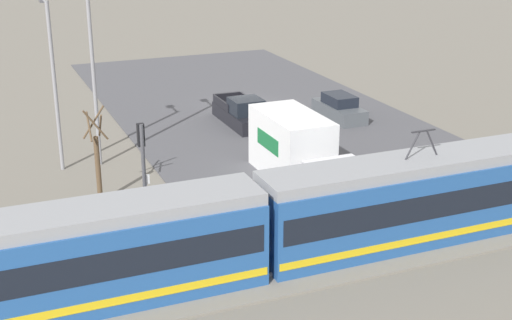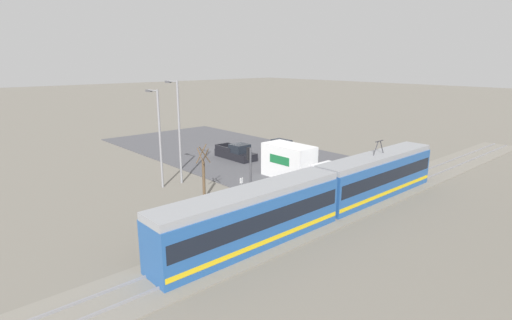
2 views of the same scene
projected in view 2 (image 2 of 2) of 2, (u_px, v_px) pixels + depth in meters
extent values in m
plane|color=slate|center=(229.00, 151.00, 50.47)|extent=(320.00, 320.00, 0.00)
cube|color=#4C4C51|center=(229.00, 151.00, 50.46)|extent=(18.17, 36.68, 0.08)
cube|color=gray|center=(383.00, 192.00, 34.74)|extent=(60.42, 4.40, 0.08)
cube|color=gray|center=(376.00, 189.00, 35.23)|extent=(59.21, 0.10, 0.14)
cube|color=gray|center=(391.00, 193.00, 34.19)|extent=(59.21, 0.10, 0.14)
cube|color=#235193|center=(377.00, 177.00, 33.56)|extent=(13.64, 2.51, 3.11)
cube|color=black|center=(377.00, 173.00, 33.47)|extent=(13.23, 2.54, 1.04)
cube|color=gold|center=(376.00, 188.00, 33.79)|extent=(13.50, 2.55, 0.30)
cube|color=gray|center=(378.00, 157.00, 33.13)|extent=(13.64, 2.30, 0.44)
cube|color=#235193|center=(252.00, 220.00, 24.49)|extent=(13.64, 2.51, 3.11)
cube|color=black|center=(252.00, 215.00, 24.40)|extent=(13.23, 2.54, 1.04)
cube|color=gold|center=(252.00, 235.00, 24.72)|extent=(13.50, 2.55, 0.30)
cube|color=gray|center=(252.00, 193.00, 24.06)|extent=(13.64, 2.30, 0.44)
cylinder|color=#2D2D33|center=(382.00, 147.00, 33.23)|extent=(0.66, 0.07, 1.15)
cylinder|color=#2D2D33|center=(376.00, 148.00, 32.65)|extent=(0.66, 0.07, 1.15)
cube|color=#2D2D33|center=(379.00, 141.00, 32.81)|extent=(1.10, 0.08, 0.06)
cube|color=silver|center=(330.00, 177.00, 35.22)|extent=(2.60, 2.42, 2.20)
cube|color=white|center=(289.00, 161.00, 38.69)|extent=(2.60, 5.13, 3.24)
cube|color=#196B38|center=(279.00, 160.00, 37.77)|extent=(0.02, 2.57, 0.81)
cube|color=black|center=(236.00, 155.00, 46.48)|extent=(2.05, 5.48, 0.86)
cube|color=black|center=(240.00, 148.00, 45.71)|extent=(1.89, 1.86, 0.93)
cube|color=black|center=(223.00, 149.00, 46.54)|extent=(0.12, 2.74, 0.50)
cube|color=black|center=(236.00, 146.00, 47.76)|extent=(0.12, 2.74, 0.50)
cube|color=black|center=(222.00, 145.00, 48.22)|extent=(1.89, 0.22, 0.50)
cube|color=red|center=(216.00, 150.00, 47.86)|extent=(0.14, 0.04, 0.18)
cube|color=#4C5156|center=(281.00, 149.00, 49.57)|extent=(1.78, 4.43, 0.91)
cube|color=black|center=(281.00, 142.00, 49.38)|extent=(1.53, 2.30, 0.67)
cylinder|color=#47474C|center=(251.00, 180.00, 29.90)|extent=(0.16, 0.16, 4.94)
cube|color=black|center=(249.00, 154.00, 29.55)|extent=(0.28, 0.22, 0.95)
sphere|color=#390606|center=(248.00, 149.00, 29.56)|extent=(0.18, 0.18, 0.18)
sphere|color=#3C2C06|center=(248.00, 153.00, 29.63)|extent=(0.18, 0.18, 0.18)
sphere|color=green|center=(248.00, 158.00, 29.71)|extent=(0.18, 0.18, 0.18)
cylinder|color=brown|center=(204.00, 180.00, 32.76)|extent=(0.24, 0.24, 3.20)
cylinder|color=brown|center=(200.00, 156.00, 32.09)|extent=(0.09, 0.90, 1.23)
cylinder|color=brown|center=(205.00, 155.00, 32.04)|extent=(1.08, 0.09, 1.49)
cylinder|color=brown|center=(206.00, 155.00, 32.41)|extent=(0.09, 0.90, 1.23)
cylinder|color=brown|center=(201.00, 154.00, 32.40)|extent=(1.08, 0.09, 1.49)
cylinder|color=gray|center=(160.00, 140.00, 35.15)|extent=(0.20, 0.20, 8.76)
cylinder|color=gray|center=(153.00, 91.00, 34.69)|extent=(0.12, 1.60, 0.12)
cube|color=#515156|center=(149.00, 91.00, 35.25)|extent=(0.36, 0.60, 0.18)
cylinder|color=gray|center=(179.00, 133.00, 36.34)|extent=(0.20, 0.20, 9.47)
cylinder|color=gray|center=(172.00, 81.00, 35.80)|extent=(0.12, 1.60, 0.12)
cube|color=#515156|center=(168.00, 82.00, 36.36)|extent=(0.36, 0.60, 0.18)
cylinder|color=gray|center=(242.00, 191.00, 31.67)|extent=(0.06, 0.06, 2.19)
cube|color=white|center=(241.00, 180.00, 31.48)|extent=(0.32, 0.02, 0.44)
cube|color=red|center=(241.00, 180.00, 31.49)|extent=(0.31, 0.01, 0.10)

